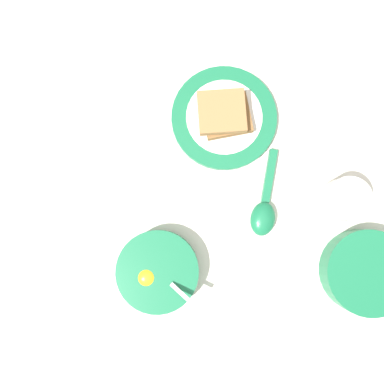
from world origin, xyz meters
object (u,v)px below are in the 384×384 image
toast_sandwich (224,114)px  soup_spoon (264,211)px  egg_bowl (158,271)px  drinking_cup (344,199)px  congee_bowl (366,272)px  toast_plate (224,118)px

toast_sandwich → soup_spoon: 0.19m
egg_bowl → drinking_cup: size_ratio=2.03×
toast_sandwich → soup_spoon: toast_sandwich is taller
egg_bowl → drinking_cup: (-0.16, -0.31, 0.01)m
soup_spoon → drinking_cup: (-0.09, -0.10, 0.02)m
egg_bowl → congee_bowl: 0.36m
toast_sandwich → egg_bowl: bearing=108.3°
toast_plate → toast_sandwich: 0.03m
toast_sandwich → drinking_cup: (-0.26, -0.02, -0.00)m
congee_bowl → drinking_cup: (0.11, -0.07, 0.01)m
egg_bowl → toast_sandwich: 0.30m
toast_plate → soup_spoon: bearing=153.4°
toast_plate → soup_spoon: 0.19m
egg_bowl → soup_spoon: bearing=-109.6°
soup_spoon → congee_bowl: size_ratio=1.03×
egg_bowl → toast_plate: 0.30m
egg_bowl → toast_plate: size_ratio=0.78×
toast_plate → egg_bowl: bearing=108.0°
drinking_cup → congee_bowl: bearing=147.4°
egg_bowl → drinking_cup: 0.35m
soup_spoon → egg_bowl: bearing=70.4°
toast_plate → congee_bowl: 0.37m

